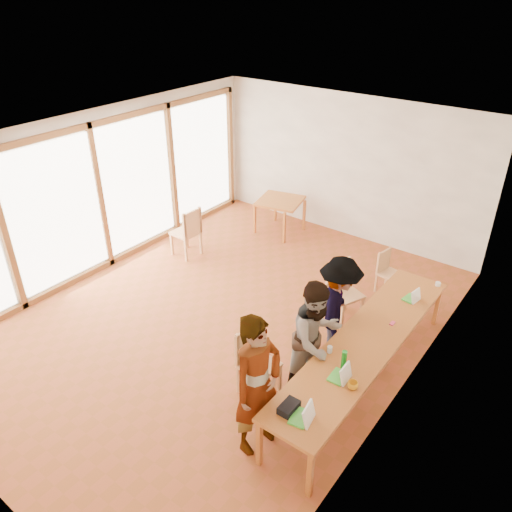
% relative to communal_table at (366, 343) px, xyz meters
% --- Properties ---
extents(ground, '(8.00, 8.00, 0.00)m').
position_rel_communal_table_xyz_m(ground, '(-2.50, -0.02, -0.70)').
color(ground, '#A44C27').
rests_on(ground, ground).
extents(wall_back, '(6.00, 0.10, 3.00)m').
position_rel_communal_table_xyz_m(wall_back, '(-2.50, 3.98, 0.80)').
color(wall_back, white).
rests_on(wall_back, ground).
extents(wall_right, '(0.10, 8.00, 3.00)m').
position_rel_communal_table_xyz_m(wall_right, '(0.50, -0.02, 0.80)').
color(wall_right, white).
rests_on(wall_right, ground).
extents(window_wall, '(0.10, 8.00, 3.00)m').
position_rel_communal_table_xyz_m(window_wall, '(-5.46, -0.02, 0.80)').
color(window_wall, white).
rests_on(window_wall, ground).
extents(ceiling, '(6.00, 8.00, 0.04)m').
position_rel_communal_table_xyz_m(ceiling, '(-2.50, -0.02, 2.32)').
color(ceiling, white).
rests_on(ceiling, wall_back).
extents(communal_table, '(0.80, 4.00, 0.75)m').
position_rel_communal_table_xyz_m(communal_table, '(0.00, 0.00, 0.00)').
color(communal_table, '#BC6029').
rests_on(communal_table, ground).
extents(side_table, '(0.90, 0.90, 0.75)m').
position_rel_communal_table_xyz_m(side_table, '(-3.61, 3.18, -0.03)').
color(side_table, '#BC6029').
rests_on(side_table, ground).
extents(chair_near, '(0.50, 0.50, 0.52)m').
position_rel_communal_table_xyz_m(chair_near, '(-1.14, -1.00, -0.10)').
color(chair_near, tan).
rests_on(chair_near, ground).
extents(chair_mid, '(0.43, 0.43, 0.42)m').
position_rel_communal_table_xyz_m(chair_mid, '(-1.12, -0.92, -0.22)').
color(chair_mid, tan).
rests_on(chair_mid, ground).
extents(chair_far, '(0.62, 0.62, 0.54)m').
position_rel_communal_table_xyz_m(chair_far, '(-1.02, 1.20, -0.08)').
color(chair_far, tan).
rests_on(chair_far, ground).
extents(chair_empty, '(0.43, 0.43, 0.42)m').
position_rel_communal_table_xyz_m(chair_empty, '(-0.74, 2.37, -0.21)').
color(chair_empty, tan).
rests_on(chair_empty, ground).
extents(chair_spare, '(0.50, 0.50, 0.55)m').
position_rel_communal_table_xyz_m(chair_spare, '(-4.41, 1.18, -0.07)').
color(chair_spare, tan).
rests_on(chair_spare, ground).
extents(person_near, '(0.54, 0.74, 1.87)m').
position_rel_communal_table_xyz_m(person_near, '(-0.55, -1.70, 0.23)').
color(person_near, gray).
rests_on(person_near, ground).
extents(person_mid, '(0.86, 0.98, 1.70)m').
position_rel_communal_table_xyz_m(person_mid, '(-0.50, -0.49, 0.15)').
color(person_mid, gray).
rests_on(person_mid, ground).
extents(person_far, '(1.00, 1.22, 1.65)m').
position_rel_communal_table_xyz_m(person_far, '(-0.61, 0.31, 0.12)').
color(person_far, gray).
rests_on(person_far, ground).
extents(laptop_near, '(0.27, 0.30, 0.23)m').
position_rel_communal_table_xyz_m(laptop_near, '(0.07, -1.66, 0.11)').
color(laptop_near, '#4CCF3E').
rests_on(laptop_near, communal_table).
extents(laptop_mid, '(0.23, 0.27, 0.22)m').
position_rel_communal_table_xyz_m(laptop_mid, '(0.09, -0.85, 0.11)').
color(laptop_mid, '#4CCF3E').
rests_on(laptop_mid, communal_table).
extents(laptop_far, '(0.23, 0.26, 0.19)m').
position_rel_communal_table_xyz_m(laptop_far, '(0.13, 1.27, 0.10)').
color(laptop_far, '#4CCF3E').
rests_on(laptop_far, communal_table).
extents(yellow_mug, '(0.15, 0.15, 0.10)m').
position_rel_communal_table_xyz_m(yellow_mug, '(0.27, -0.91, 0.10)').
color(yellow_mug, '#F3A51A').
rests_on(yellow_mug, communal_table).
extents(green_bottle, '(0.07, 0.07, 0.28)m').
position_rel_communal_table_xyz_m(green_bottle, '(0.02, -0.69, 0.19)').
color(green_bottle, '#17801D').
rests_on(green_bottle, communal_table).
extents(clear_glass, '(0.07, 0.07, 0.09)m').
position_rel_communal_table_xyz_m(clear_glass, '(-0.27, -0.51, 0.09)').
color(clear_glass, silver).
rests_on(clear_glass, communal_table).
extents(condiment_cup, '(0.08, 0.08, 0.06)m').
position_rel_communal_table_xyz_m(condiment_cup, '(0.29, 1.89, 0.08)').
color(condiment_cup, white).
rests_on(condiment_cup, communal_table).
extents(pink_phone, '(0.05, 0.10, 0.01)m').
position_rel_communal_table_xyz_m(pink_phone, '(0.13, 0.54, 0.05)').
color(pink_phone, '#E93F73').
rests_on(pink_phone, communal_table).
extents(black_pouch, '(0.16, 0.26, 0.09)m').
position_rel_communal_table_xyz_m(black_pouch, '(-0.15, -1.65, 0.09)').
color(black_pouch, black).
rests_on(black_pouch, communal_table).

